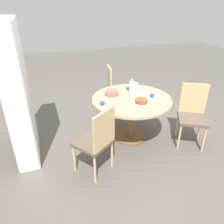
{
  "coord_description": "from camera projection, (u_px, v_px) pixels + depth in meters",
  "views": [
    {
      "loc": [
        -2.81,
        1.3,
        2.12
      ],
      "look_at": [
        0.0,
        0.32,
        0.54
      ],
      "focal_mm": 35.0,
      "sensor_mm": 36.0,
      "label": 1
    }
  ],
  "objects": [
    {
      "name": "chair_a",
      "position": [
        96.0,
        140.0,
        2.76
      ],
      "size": [
        0.58,
        0.58,
        0.95
      ],
      "rotation": [
        0.0,
        0.0,
        2.18
      ],
      "color": "tan",
      "rests_on": "ground_plane"
    },
    {
      "name": "chair_b",
      "position": [
        192.0,
        114.0,
        3.39
      ],
      "size": [
        0.57,
        0.57,
        0.95
      ],
      "rotation": [
        0.0,
        0.0,
        4.2
      ],
      "color": "tan",
      "rests_on": "ground_plane"
    },
    {
      "name": "coffee_pot",
      "position": [
        134.0,
        90.0,
        3.36
      ],
      "size": [
        0.14,
        0.14,
        0.26
      ],
      "color": "silver",
      "rests_on": "dining_table"
    },
    {
      "name": "water_bottle",
      "position": [
        131.0,
        87.0,
        3.48
      ],
      "size": [
        0.08,
        0.08,
        0.28
      ],
      "color": "#99C6A3",
      "rests_on": "dining_table"
    },
    {
      "name": "cup_a",
      "position": [
        152.0,
        96.0,
        3.39
      ],
      "size": [
        0.13,
        0.13,
        0.06
      ],
      "color": "silver",
      "rests_on": "dining_table"
    },
    {
      "name": "ground_plane",
      "position": [
        130.0,
        137.0,
        3.72
      ],
      "size": [
        14.0,
        14.0,
        0.0
      ],
      "primitive_type": "plane",
      "color": "#56514C"
    },
    {
      "name": "dining_table",
      "position": [
        131.0,
        107.0,
        3.45
      ],
      "size": [
        1.23,
        1.23,
        0.72
      ],
      "color": "brown",
      "rests_on": "ground_plane"
    },
    {
      "name": "bookshelf",
      "position": [
        20.0,
        95.0,
        2.97
      ],
      "size": [
        0.97,
        0.28,
        1.9
      ],
      "rotation": [
        0.0,
        0.0,
        3.14
      ],
      "color": "silver",
      "rests_on": "ground_plane"
    },
    {
      "name": "chair_c",
      "position": [
        116.0,
        89.0,
        4.3
      ],
      "size": [
        0.48,
        0.48,
        0.95
      ],
      "rotation": [
        0.0,
        0.0,
        6.12
      ],
      "color": "tan",
      "rests_on": "ground_plane"
    },
    {
      "name": "cake_main",
      "position": [
        112.0,
        93.0,
        3.45
      ],
      "size": [
        0.25,
        0.25,
        0.08
      ],
      "color": "silver",
      "rests_on": "dining_table"
    },
    {
      "name": "cup_c",
      "position": [
        102.0,
        104.0,
        3.14
      ],
      "size": [
        0.13,
        0.13,
        0.06
      ],
      "color": "silver",
      "rests_on": "dining_table"
    },
    {
      "name": "cake_second",
      "position": [
        141.0,
        101.0,
        3.2
      ],
      "size": [
        0.22,
        0.22,
        0.07
      ],
      "color": "silver",
      "rests_on": "dining_table"
    },
    {
      "name": "plate_stack",
      "position": [
        142.0,
        93.0,
        3.52
      ],
      "size": [
        0.19,
        0.19,
        0.03
      ],
      "color": "white",
      "rests_on": "dining_table"
    },
    {
      "name": "cup_b",
      "position": [
        128.0,
        89.0,
        3.65
      ],
      "size": [
        0.13,
        0.13,
        0.06
      ],
      "color": "silver",
      "rests_on": "dining_table"
    }
  ]
}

